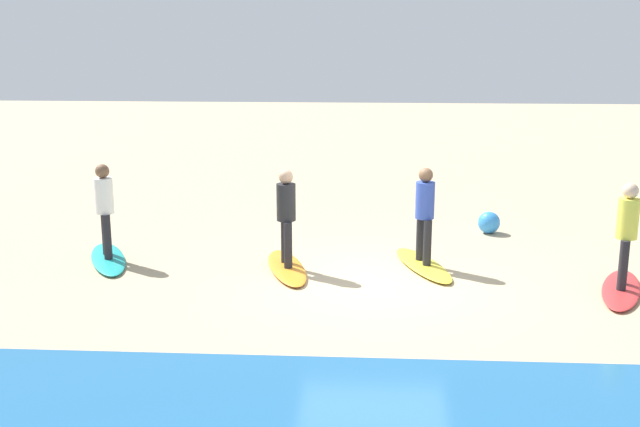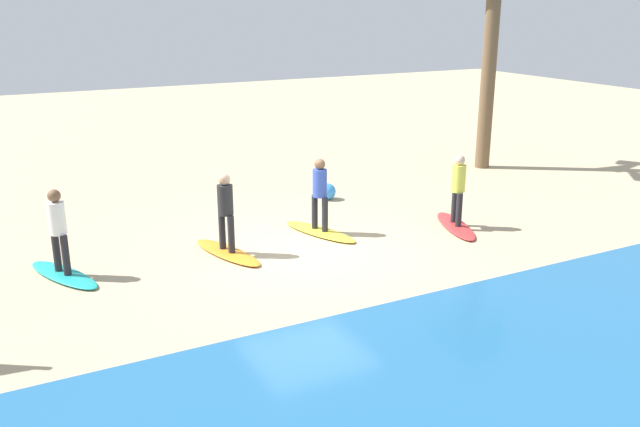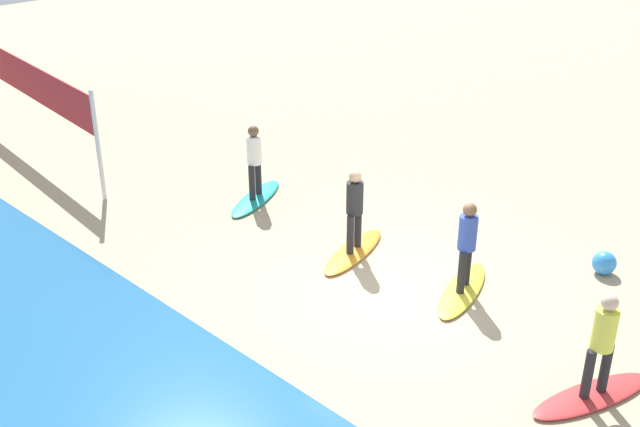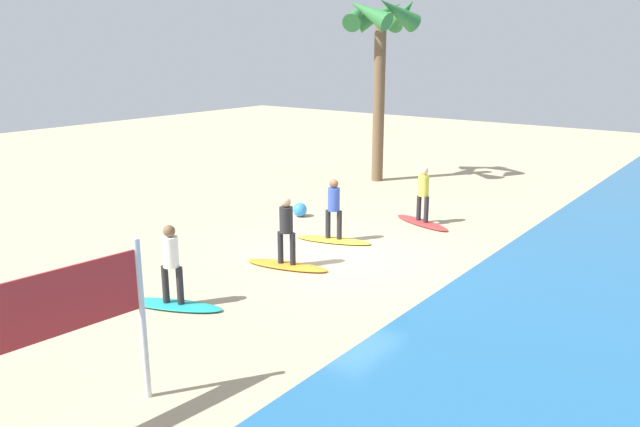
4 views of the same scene
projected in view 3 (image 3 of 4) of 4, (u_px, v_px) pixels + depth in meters
ground_plane at (392, 295)px, 13.57m from camera, size 60.00×60.00×0.00m
surfboard_red at (592, 396)px, 11.05m from camera, size 1.23×2.17×0.09m
surfer_red at (603, 338)px, 10.62m from camera, size 0.32×0.44×1.64m
surfboard_yellow at (462, 290)px, 13.63m from camera, size 1.19×2.17×0.09m
surfer_yellow at (467, 240)px, 13.20m from camera, size 0.32×0.44×1.64m
surfboard_orange at (354, 251)px, 14.90m from camera, size 1.08×2.17×0.09m
surfer_orange at (355, 205)px, 14.47m from camera, size 0.32×0.45×1.64m
surfboard_teal at (256, 198)px, 17.11m from camera, size 1.33×2.15×0.09m
surfer_teal at (254, 156)px, 16.68m from camera, size 0.32×0.43×1.64m
volleyball_net at (17, 77)px, 19.51m from camera, size 9.05×1.03×2.50m
beach_ball at (604, 263)px, 14.15m from camera, size 0.44×0.44×0.44m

